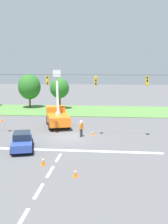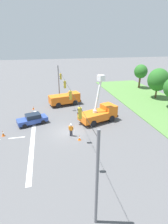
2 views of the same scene
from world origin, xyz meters
The scene contains 14 objects.
ground_plane centered at (0.00, 0.00, 0.00)m, with size 200.00×200.00×0.00m, color #565659.
lane_markings centered at (0.00, -6.22, 0.00)m, with size 17.60×15.25×0.01m.
signal_gantry centered at (0.00, 0.00, 4.58)m, with size 26.20×0.33×7.20m.
tree_far_west centered at (-19.32, 21.08, 4.25)m, with size 3.46×3.19×6.01m.
tree_west centered at (-10.74, 20.25, 3.99)m, with size 4.12×4.31×6.34m.
utility_truck_bucket_lift centered at (-2.47, 5.10, 1.36)m, with size 4.17×6.39×7.08m.
utility_truck_support_near centered at (-10.96, 0.86, 1.23)m, with size 3.44×6.23×2.22m.
sedan_blue centered at (-3.68, -4.86, 0.79)m, with size 2.92×4.62×1.56m.
road_worker centered at (1.12, 0.15, 1.00)m, with size 0.40×0.58×1.77m.
traffic_cone_mid_left centered at (2.33, 1.01, 0.30)m, with size 0.36×0.36×0.63m.
traffic_cone_mid_right centered at (-10.68, 7.14, 0.35)m, with size 0.36×0.36×0.72m.
traffic_cone_near_bucket centered at (-0.83, -8.50, 0.38)m, with size 0.36×0.36×0.77m.
traffic_cone_lane_edge_a centered at (-9.85, -5.07, 0.30)m, with size 0.36×0.36×0.63m.
traffic_cone_lane_edge_b centered at (-7.20, -5.43, 0.29)m, with size 0.36×0.36×0.61m.
Camera 2 is at (20.85, -2.58, 11.60)m, focal length 28.00 mm.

